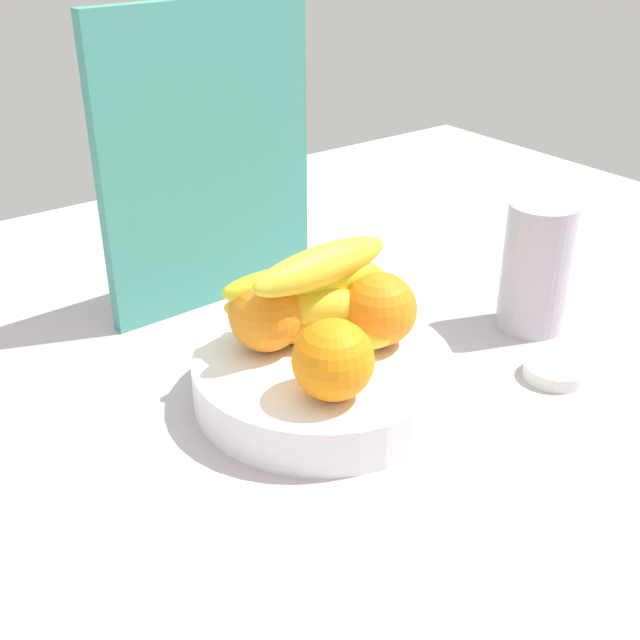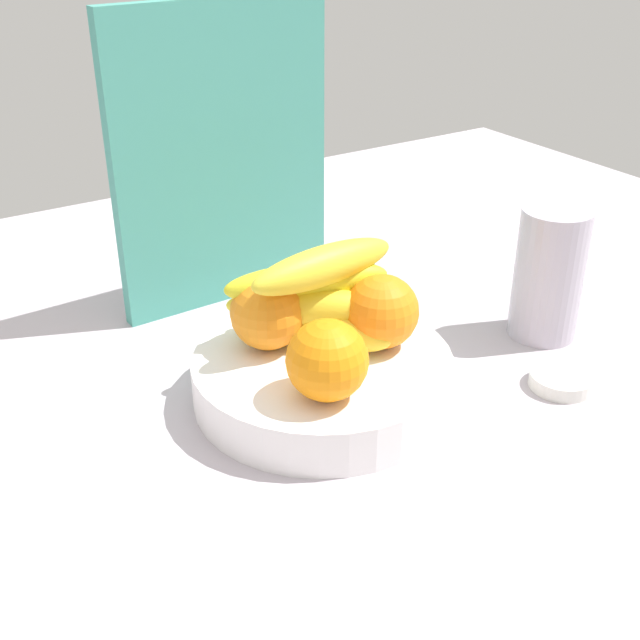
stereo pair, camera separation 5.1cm
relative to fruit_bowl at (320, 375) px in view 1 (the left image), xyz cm
name	(u,v)px [view 1 (the left image)]	position (x,y,z in cm)	size (l,w,h in cm)	color
ground_plane	(296,420)	(-3.42, -0.46, -3.91)	(180.00, 140.00, 3.00)	#B6ABB5
fruit_bowl	(320,375)	(0.00, 0.00, 0.00)	(26.35, 26.35, 4.82)	white
orange_front_left	(330,361)	(-3.76, -6.58, 6.23)	(7.64, 7.64, 7.64)	orange
orange_front_right	(380,309)	(6.39, -1.53, 6.23)	(7.64, 7.64, 7.64)	orange
orange_center	(265,315)	(-3.59, 4.45, 6.23)	(7.64, 7.64, 7.64)	orange
banana_bunch	(311,296)	(0.87, 2.70, 7.71)	(18.27, 16.19, 10.60)	yellow
cutting_board	(209,161)	(2.88, 25.80, 15.59)	(28.00, 1.80, 36.00)	teal
thermos_tumbler	(536,267)	(29.00, -2.86, 5.28)	(7.82, 7.82, 15.38)	#B9B0C0
jar_lid	(555,371)	(22.30, -12.23, -1.65)	(6.74, 6.74, 1.53)	silver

